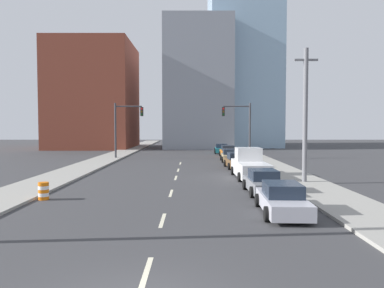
# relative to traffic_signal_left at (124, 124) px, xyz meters

# --- Properties ---
(sidewalk_left) EXTENTS (3.48, 89.97, 0.15)m
(sidewalk_left) POSITION_rel_traffic_signal_left_xyz_m (-1.88, 7.77, -4.20)
(sidewalk_left) COLOR gray
(sidewalk_left) RESTS_ON ground
(sidewalk_right) EXTENTS (3.48, 89.97, 0.15)m
(sidewalk_right) POSITION_rel_traffic_signal_left_xyz_m (16.11, 7.77, -4.20)
(sidewalk_right) COLOR gray
(sidewalk_right) RESTS_ON ground
(lane_stripe_at_2m) EXTENTS (0.16, 2.40, 0.01)m
(lane_stripe_at_2m) POSITION_rel_traffic_signal_left_xyz_m (7.12, -35.21, -4.27)
(lane_stripe_at_2m) COLOR beige
(lane_stripe_at_2m) RESTS_ON ground
(lane_stripe_at_8m) EXTENTS (0.16, 2.40, 0.01)m
(lane_stripe_at_8m) POSITION_rel_traffic_signal_left_xyz_m (7.12, -29.52, -4.27)
(lane_stripe_at_8m) COLOR beige
(lane_stripe_at_8m) RESTS_ON ground
(lane_stripe_at_14m) EXTENTS (0.16, 2.40, 0.01)m
(lane_stripe_at_14m) POSITION_rel_traffic_signal_left_xyz_m (7.12, -23.14, -4.27)
(lane_stripe_at_14m) COLOR beige
(lane_stripe_at_14m) RESTS_ON ground
(lane_stripe_at_21m) EXTENTS (0.16, 2.40, 0.01)m
(lane_stripe_at_21m) POSITION_rel_traffic_signal_left_xyz_m (7.12, -16.58, -4.27)
(lane_stripe_at_21m) COLOR beige
(lane_stripe_at_21m) RESTS_ON ground
(lane_stripe_at_26m) EXTENTS (0.16, 2.40, 0.01)m
(lane_stripe_at_26m) POSITION_rel_traffic_signal_left_xyz_m (7.12, -11.55, -4.27)
(lane_stripe_at_26m) COLOR beige
(lane_stripe_at_26m) RESTS_ON ground
(lane_stripe_at_32m) EXTENTS (0.16, 2.40, 0.01)m
(lane_stripe_at_32m) POSITION_rel_traffic_signal_left_xyz_m (7.12, -5.47, -4.27)
(lane_stripe_at_32m) COLOR beige
(lane_stripe_at_32m) RESTS_ON ground
(building_brick_left) EXTENTS (14.00, 16.00, 18.73)m
(building_brick_left) POSITION_rel_traffic_signal_left_xyz_m (-9.31, 22.81, 5.09)
(building_brick_left) COLOR brown
(building_brick_left) RESTS_ON ground
(building_office_center) EXTENTS (12.00, 20.00, 22.83)m
(building_office_center) POSITION_rel_traffic_signal_left_xyz_m (9.43, 26.81, 7.14)
(building_office_center) COLOR gray
(building_office_center) RESTS_ON ground
(building_glass_right) EXTENTS (13.00, 20.00, 39.93)m
(building_glass_right) POSITION_rel_traffic_signal_left_xyz_m (18.37, 30.81, 15.69)
(building_glass_right) COLOR #8CADC6
(building_glass_right) RESTS_ON ground
(traffic_signal_left) EXTENTS (3.50, 0.35, 6.75)m
(traffic_signal_left) POSITION_rel_traffic_signal_left_xyz_m (0.00, 0.00, 0.00)
(traffic_signal_left) COLOR #38383D
(traffic_signal_left) RESTS_ON ground
(traffic_signal_right) EXTENTS (3.50, 0.35, 6.75)m
(traffic_signal_right) POSITION_rel_traffic_signal_left_xyz_m (14.46, 0.00, 0.00)
(traffic_signal_right) COLOR #38383D
(traffic_signal_right) RESTS_ON ground
(utility_pole_right_mid) EXTENTS (1.60, 0.32, 9.29)m
(utility_pole_right_mid) POSITION_rel_traffic_signal_left_xyz_m (16.14, -19.50, 0.49)
(utility_pole_right_mid) COLOR slate
(utility_pole_right_mid) RESTS_ON ground
(traffic_barrel) EXTENTS (0.56, 0.56, 0.95)m
(traffic_barrel) POSITION_rel_traffic_signal_left_xyz_m (0.33, -25.11, -3.80)
(traffic_barrel) COLOR orange
(traffic_barrel) RESTS_ON ground
(sedan_silver) EXTENTS (2.21, 4.78, 1.41)m
(sedan_silver) POSITION_rel_traffic_signal_left_xyz_m (12.48, -28.35, -3.63)
(sedan_silver) COLOR #B2B2BC
(sedan_silver) RESTS_ON ground
(sedan_gray) EXTENTS (2.06, 4.37, 1.41)m
(sedan_gray) POSITION_rel_traffic_signal_left_xyz_m (12.59, -23.20, -3.63)
(sedan_gray) COLOR slate
(sedan_gray) RESTS_ON ground
(pickup_truck_white) EXTENTS (2.55, 6.22, 2.28)m
(pickup_truck_white) POSITION_rel_traffic_signal_left_xyz_m (12.83, -16.45, -3.36)
(pickup_truck_white) COLOR silver
(pickup_truck_white) RESTS_ON ground
(sedan_brown) EXTENTS (2.28, 4.44, 1.47)m
(sedan_brown) POSITION_rel_traffic_signal_left_xyz_m (12.62, -9.92, -3.61)
(sedan_brown) COLOR brown
(sedan_brown) RESTS_ON ground
(sedan_tan) EXTENTS (2.20, 4.35, 1.40)m
(sedan_tan) POSITION_rel_traffic_signal_left_xyz_m (12.69, -3.41, -3.63)
(sedan_tan) COLOR tan
(sedan_tan) RESTS_ON ground
(sedan_orange) EXTENTS (2.06, 4.45, 1.47)m
(sedan_orange) POSITION_rel_traffic_signal_left_xyz_m (13.01, 3.08, -3.61)
(sedan_orange) COLOR orange
(sedan_orange) RESTS_ON ground
(sedan_teal) EXTENTS (2.24, 4.79, 1.37)m
(sedan_teal) POSITION_rel_traffic_signal_left_xyz_m (12.68, 9.31, -3.64)
(sedan_teal) COLOR #196B75
(sedan_teal) RESTS_ON ground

